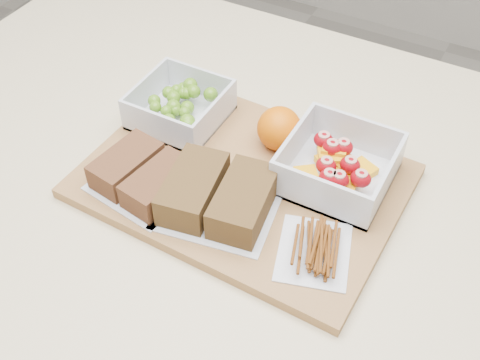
{
  "coord_description": "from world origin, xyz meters",
  "views": [
    {
      "loc": [
        0.27,
        -0.48,
        1.5
      ],
      "look_at": [
        0.01,
        0.01,
        0.93
      ],
      "focal_mm": 45.0,
      "sensor_mm": 36.0,
      "label": 1
    }
  ],
  "objects_px": {
    "cutting_board": "(242,181)",
    "orange": "(279,128)",
    "fruit_container": "(337,167)",
    "pretzel_bag": "(315,247)",
    "sandwich_bag_left": "(143,175)",
    "sandwich_bag_center": "(218,195)",
    "grape_container": "(182,106)"
  },
  "relations": [
    {
      "from": "grape_container",
      "to": "orange",
      "type": "height_order",
      "value": "orange"
    },
    {
      "from": "sandwich_bag_left",
      "to": "fruit_container",
      "type": "bearing_deg",
      "value": 31.14
    },
    {
      "from": "cutting_board",
      "to": "fruit_container",
      "type": "distance_m",
      "value": 0.13
    },
    {
      "from": "orange",
      "to": "fruit_container",
      "type": "bearing_deg",
      "value": -13.77
    },
    {
      "from": "sandwich_bag_center",
      "to": "pretzel_bag",
      "type": "relative_size",
      "value": 1.35
    },
    {
      "from": "sandwich_bag_left",
      "to": "sandwich_bag_center",
      "type": "relative_size",
      "value": 0.84
    },
    {
      "from": "cutting_board",
      "to": "pretzel_bag",
      "type": "relative_size",
      "value": 3.36
    },
    {
      "from": "cutting_board",
      "to": "orange",
      "type": "relative_size",
      "value": 6.66
    },
    {
      "from": "grape_container",
      "to": "orange",
      "type": "bearing_deg",
      "value": 5.1
    },
    {
      "from": "cutting_board",
      "to": "fruit_container",
      "type": "bearing_deg",
      "value": 28.73
    },
    {
      "from": "cutting_board",
      "to": "grape_container",
      "type": "xyz_separation_m",
      "value": [
        -0.14,
        0.07,
        0.03
      ]
    },
    {
      "from": "orange",
      "to": "pretzel_bag",
      "type": "bearing_deg",
      "value": -51.34
    },
    {
      "from": "grape_container",
      "to": "sandwich_bag_center",
      "type": "height_order",
      "value": "grape_container"
    },
    {
      "from": "cutting_board",
      "to": "pretzel_bag",
      "type": "height_order",
      "value": "pretzel_bag"
    },
    {
      "from": "orange",
      "to": "sandwich_bag_center",
      "type": "relative_size",
      "value": 0.37
    },
    {
      "from": "sandwich_bag_left",
      "to": "sandwich_bag_center",
      "type": "xyz_separation_m",
      "value": [
        0.11,
        0.01,
        0.0
      ]
    },
    {
      "from": "cutting_board",
      "to": "orange",
      "type": "height_order",
      "value": "orange"
    },
    {
      "from": "sandwich_bag_center",
      "to": "pretzel_bag",
      "type": "height_order",
      "value": "sandwich_bag_center"
    },
    {
      "from": "orange",
      "to": "sandwich_bag_left",
      "type": "relative_size",
      "value": 0.44
    },
    {
      "from": "fruit_container",
      "to": "pretzel_bag",
      "type": "distance_m",
      "value": 0.13
    },
    {
      "from": "grape_container",
      "to": "orange",
      "type": "relative_size",
      "value": 1.98
    },
    {
      "from": "fruit_container",
      "to": "pretzel_bag",
      "type": "relative_size",
      "value": 1.11
    },
    {
      "from": "sandwich_bag_left",
      "to": "pretzel_bag",
      "type": "height_order",
      "value": "sandwich_bag_left"
    },
    {
      "from": "cutting_board",
      "to": "sandwich_bag_center",
      "type": "xyz_separation_m",
      "value": [
        -0.0,
        -0.06,
        0.03
      ]
    },
    {
      "from": "orange",
      "to": "cutting_board",
      "type": "bearing_deg",
      "value": -100.12
    },
    {
      "from": "cutting_board",
      "to": "pretzel_bag",
      "type": "distance_m",
      "value": 0.16
    },
    {
      "from": "cutting_board",
      "to": "pretzel_bag",
      "type": "bearing_deg",
      "value": -25.82
    },
    {
      "from": "cutting_board",
      "to": "sandwich_bag_left",
      "type": "xyz_separation_m",
      "value": [
        -0.11,
        -0.08,
        0.03
      ]
    },
    {
      "from": "sandwich_bag_center",
      "to": "grape_container",
      "type": "bearing_deg",
      "value": 136.44
    },
    {
      "from": "grape_container",
      "to": "fruit_container",
      "type": "distance_m",
      "value": 0.25
    },
    {
      "from": "sandwich_bag_left",
      "to": "grape_container",
      "type": "bearing_deg",
      "value": 101.66
    },
    {
      "from": "cutting_board",
      "to": "grape_container",
      "type": "bearing_deg",
      "value": 155.81
    }
  ]
}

